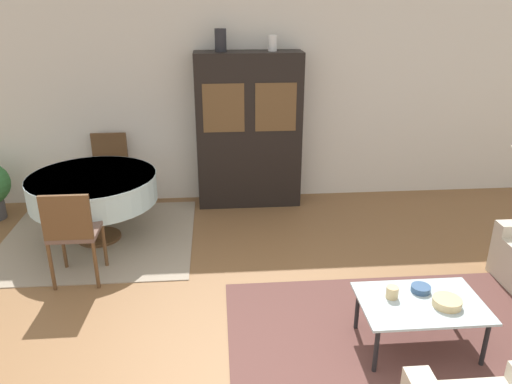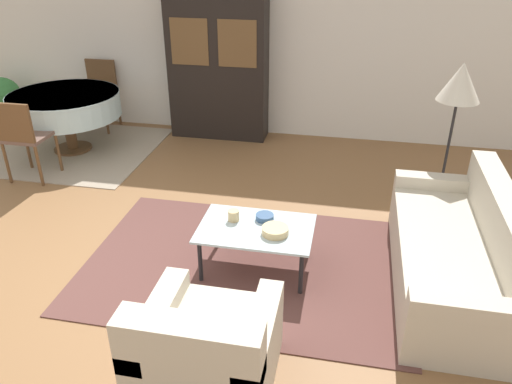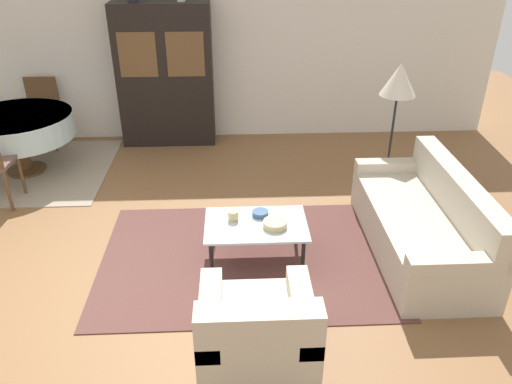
{
  "view_description": "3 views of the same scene",
  "coord_description": "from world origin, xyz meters",
  "px_view_note": "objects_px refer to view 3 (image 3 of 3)",
  "views": [
    {
      "loc": [
        -0.14,
        -2.73,
        2.64
      ],
      "look_at": [
        0.2,
        1.4,
        0.95
      ],
      "focal_mm": 35.0,
      "sensor_mm": 36.0,
      "label": 1
    },
    {
      "loc": [
        2.08,
        -3.06,
        2.6
      ],
      "look_at": [
        1.39,
        0.37,
        0.75
      ],
      "focal_mm": 35.0,
      "sensor_mm": 36.0,
      "label": 2
    },
    {
      "loc": [
        1.21,
        -3.52,
        2.88
      ],
      "look_at": [
        1.39,
        0.37,
        0.75
      ],
      "focal_mm": 35.0,
      "sensor_mm": 36.0,
      "label": 3
    }
  ],
  "objects_px": {
    "armchair": "(257,336)",
    "floor_lamp": "(399,84)",
    "dining_table": "(17,127)",
    "cup": "(233,215)",
    "coffee_table": "(256,227)",
    "display_cabinet": "(165,76)",
    "bowl": "(275,224)",
    "dining_chair_far": "(42,107)",
    "couch": "(424,224)",
    "bowl_small": "(260,213)"
  },
  "relations": [
    {
      "from": "cup",
      "to": "bowl_small",
      "type": "distance_m",
      "value": 0.26
    },
    {
      "from": "cup",
      "to": "bowl_small",
      "type": "xyz_separation_m",
      "value": [
        0.26,
        0.06,
        -0.02
      ]
    },
    {
      "from": "floor_lamp",
      "to": "bowl_small",
      "type": "height_order",
      "value": "floor_lamp"
    },
    {
      "from": "couch",
      "to": "bowl",
      "type": "relative_size",
      "value": 9.02
    },
    {
      "from": "dining_table",
      "to": "bowl_small",
      "type": "height_order",
      "value": "dining_table"
    },
    {
      "from": "couch",
      "to": "bowl_small",
      "type": "bearing_deg",
      "value": 88.75
    },
    {
      "from": "couch",
      "to": "floor_lamp",
      "type": "height_order",
      "value": "floor_lamp"
    },
    {
      "from": "coffee_table",
      "to": "couch",
      "type": "bearing_deg",
      "value": 3.66
    },
    {
      "from": "couch",
      "to": "dining_chair_far",
      "type": "relative_size",
      "value": 2.06
    },
    {
      "from": "dining_table",
      "to": "floor_lamp",
      "type": "relative_size",
      "value": 0.92
    },
    {
      "from": "display_cabinet",
      "to": "floor_lamp",
      "type": "height_order",
      "value": "display_cabinet"
    },
    {
      "from": "bowl",
      "to": "coffee_table",
      "type": "bearing_deg",
      "value": 159.67
    },
    {
      "from": "coffee_table",
      "to": "floor_lamp",
      "type": "relative_size",
      "value": 0.63
    },
    {
      "from": "coffee_table",
      "to": "dining_table",
      "type": "bearing_deg",
      "value": 144.25
    },
    {
      "from": "couch",
      "to": "dining_table",
      "type": "xyz_separation_m",
      "value": [
        -4.52,
        1.98,
        0.33
      ]
    },
    {
      "from": "couch",
      "to": "cup",
      "type": "distance_m",
      "value": 1.85
    },
    {
      "from": "bowl",
      "to": "cup",
      "type": "bearing_deg",
      "value": 159.85
    },
    {
      "from": "couch",
      "to": "floor_lamp",
      "type": "distance_m",
      "value": 1.7
    },
    {
      "from": "dining_table",
      "to": "cup",
      "type": "bearing_deg",
      "value": -36.78
    },
    {
      "from": "coffee_table",
      "to": "armchair",
      "type": "bearing_deg",
      "value": -92.33
    },
    {
      "from": "couch",
      "to": "dining_chair_far",
      "type": "height_order",
      "value": "dining_chair_far"
    },
    {
      "from": "dining_table",
      "to": "cup",
      "type": "height_order",
      "value": "dining_table"
    },
    {
      "from": "couch",
      "to": "dining_chair_far",
      "type": "distance_m",
      "value": 5.37
    },
    {
      "from": "floor_lamp",
      "to": "cup",
      "type": "xyz_separation_m",
      "value": [
        -1.88,
        -1.42,
        -0.81
      ]
    },
    {
      "from": "cup",
      "to": "dining_chair_far",
      "type": "bearing_deg",
      "value": 132.67
    },
    {
      "from": "armchair",
      "to": "bowl",
      "type": "xyz_separation_m",
      "value": [
        0.22,
        1.23,
        0.15
      ]
    },
    {
      "from": "bowl",
      "to": "dining_table",
      "type": "bearing_deg",
      "value": 144.99
    },
    {
      "from": "armchair",
      "to": "bowl",
      "type": "bearing_deg",
      "value": 79.71
    },
    {
      "from": "cup",
      "to": "coffee_table",
      "type": "bearing_deg",
      "value": -19.99
    },
    {
      "from": "dining_chair_far",
      "to": "bowl",
      "type": "distance_m",
      "value": 4.32
    },
    {
      "from": "dining_table",
      "to": "floor_lamp",
      "type": "bearing_deg",
      "value": -7.36
    },
    {
      "from": "dining_chair_far",
      "to": "bowl",
      "type": "xyz_separation_m",
      "value": [
        3.06,
        -3.05,
        -0.12
      ]
    },
    {
      "from": "armchair",
      "to": "cup",
      "type": "bearing_deg",
      "value": 96.51
    },
    {
      "from": "coffee_table",
      "to": "display_cabinet",
      "type": "distance_m",
      "value": 3.26
    },
    {
      "from": "armchair",
      "to": "floor_lamp",
      "type": "height_order",
      "value": "floor_lamp"
    },
    {
      "from": "dining_table",
      "to": "dining_chair_far",
      "type": "height_order",
      "value": "dining_chair_far"
    },
    {
      "from": "dining_table",
      "to": "armchair",
      "type": "bearing_deg",
      "value": -49.91
    },
    {
      "from": "display_cabinet",
      "to": "bowl",
      "type": "distance_m",
      "value": 3.37
    },
    {
      "from": "display_cabinet",
      "to": "bowl",
      "type": "bearing_deg",
      "value": -67.2
    },
    {
      "from": "cup",
      "to": "floor_lamp",
      "type": "bearing_deg",
      "value": 37.03
    },
    {
      "from": "display_cabinet",
      "to": "dining_chair_far",
      "type": "height_order",
      "value": "display_cabinet"
    },
    {
      "from": "dining_chair_far",
      "to": "bowl",
      "type": "height_order",
      "value": "dining_chair_far"
    },
    {
      "from": "bowl_small",
      "to": "floor_lamp",
      "type": "bearing_deg",
      "value": 39.84
    },
    {
      "from": "bowl",
      "to": "armchair",
      "type": "bearing_deg",
      "value": -100.29
    },
    {
      "from": "couch",
      "to": "bowl_small",
      "type": "xyz_separation_m",
      "value": [
        -1.58,
        0.03,
        0.15
      ]
    },
    {
      "from": "couch",
      "to": "display_cabinet",
      "type": "distance_m",
      "value": 4.06
    },
    {
      "from": "coffee_table",
      "to": "bowl",
      "type": "distance_m",
      "value": 0.19
    },
    {
      "from": "armchair",
      "to": "coffee_table",
      "type": "bearing_deg",
      "value": 87.67
    },
    {
      "from": "cup",
      "to": "bowl",
      "type": "bearing_deg",
      "value": -20.15
    },
    {
      "from": "dining_table",
      "to": "bowl",
      "type": "distance_m",
      "value": 3.74
    }
  ]
}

